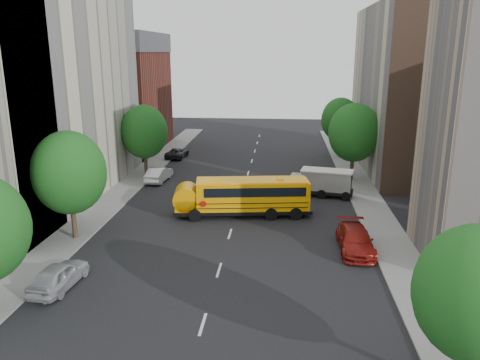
# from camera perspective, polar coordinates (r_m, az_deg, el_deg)

# --- Properties ---
(ground) EXTENTS (120.00, 120.00, 0.00)m
(ground) POSITION_cam_1_polar(r_m,az_deg,el_deg) (36.82, -0.89, -5.42)
(ground) COLOR black
(ground) RESTS_ON ground
(sidewalk_left) EXTENTS (3.00, 80.00, 0.12)m
(sidewalk_left) POSITION_cam_1_polar(r_m,az_deg,el_deg) (44.04, -15.23, -2.36)
(sidewalk_left) COLOR slate
(sidewalk_left) RESTS_ON ground
(sidewalk_right) EXTENTS (3.00, 80.00, 0.12)m
(sidewalk_right) POSITION_cam_1_polar(r_m,az_deg,el_deg) (42.04, 15.68, -3.24)
(sidewalk_right) COLOR slate
(sidewalk_right) RESTS_ON ground
(lane_markings) EXTENTS (0.15, 64.00, 0.01)m
(lane_markings) POSITION_cam_1_polar(r_m,az_deg,el_deg) (46.26, 0.44, -1.02)
(lane_markings) COLOR silver
(lane_markings) RESTS_ON ground
(building_left_cream) EXTENTS (10.00, 26.00, 20.00)m
(building_left_cream) POSITION_cam_1_polar(r_m,az_deg,el_deg) (45.81, -23.45, 10.30)
(building_left_cream) COLOR beige
(building_left_cream) RESTS_ON ground
(building_left_redbrick) EXTENTS (10.00, 15.00, 13.00)m
(building_left_redbrick) POSITION_cam_1_polar(r_m,az_deg,el_deg) (66.23, -14.09, 9.25)
(building_left_redbrick) COLOR maroon
(building_left_redbrick) RESTS_ON ground
(building_right_far) EXTENTS (10.00, 22.00, 18.00)m
(building_right_far) POSITION_cam_1_polar(r_m,az_deg,el_deg) (56.20, 20.32, 10.30)
(building_right_far) COLOR #BDB393
(building_right_far) RESTS_ON ground
(building_right_sidewall) EXTENTS (10.10, 0.30, 18.00)m
(building_right_sidewall) POSITION_cam_1_polar(r_m,az_deg,el_deg) (45.69, 23.77, 8.99)
(building_right_sidewall) COLOR brown
(building_right_sidewall) RESTS_ON ground
(street_tree_1) EXTENTS (5.12, 5.12, 7.90)m
(street_tree_1) POSITION_cam_1_polar(r_m,az_deg,el_deg) (34.58, -20.11, 0.84)
(street_tree_1) COLOR #38281C
(street_tree_1) RESTS_ON ground
(street_tree_2) EXTENTS (4.99, 4.99, 7.71)m
(street_tree_2) POSITION_cam_1_polar(r_m,az_deg,el_deg) (51.08, -11.61, 5.79)
(street_tree_2) COLOR #38281C
(street_tree_2) RESTS_ON ground
(street_tree_3) EXTENTS (4.61, 4.61, 7.11)m
(street_tree_3) POSITION_cam_1_polar(r_m,az_deg,el_deg) (19.75, 26.89, -12.33)
(street_tree_3) COLOR #38281C
(street_tree_3) RESTS_ON ground
(street_tree_4) EXTENTS (5.25, 5.25, 8.10)m
(street_tree_4) POSITION_cam_1_polar(r_m,az_deg,el_deg) (49.41, 13.74, 5.64)
(street_tree_4) COLOR #38281C
(street_tree_4) RESTS_ON ground
(street_tree_5) EXTENTS (4.86, 4.86, 7.51)m
(street_tree_5) POSITION_cam_1_polar(r_m,az_deg,el_deg) (61.22, 12.15, 7.20)
(street_tree_5) COLOR #38281C
(street_tree_5) RESTS_ON ground
(school_bus) EXTENTS (11.36, 4.01, 3.14)m
(school_bus) POSITION_cam_1_polar(r_m,az_deg,el_deg) (38.22, 0.22, -1.85)
(school_bus) COLOR black
(school_bus) RESTS_ON ground
(safari_truck) EXTENTS (6.15, 3.21, 2.51)m
(safari_truck) POSITION_cam_1_polar(r_m,az_deg,el_deg) (44.30, 9.93, -0.23)
(safari_truck) COLOR black
(safari_truck) RESTS_ON ground
(parked_car_0) EXTENTS (2.20, 4.60, 1.52)m
(parked_car_0) POSITION_cam_1_polar(r_m,az_deg,el_deg) (29.11, -21.21, -10.79)
(parked_car_0) COLOR #ADAEB4
(parked_car_0) RESTS_ON ground
(parked_car_1) EXTENTS (2.01, 4.70, 1.51)m
(parked_car_1) POSITION_cam_1_polar(r_m,az_deg,el_deg) (49.37, -9.86, 0.71)
(parked_car_1) COLOR silver
(parked_car_1) RESTS_ON ground
(parked_car_2) EXTENTS (2.49, 4.73, 1.27)m
(parked_car_2) POSITION_cam_1_polar(r_m,az_deg,el_deg) (60.05, -7.68, 3.30)
(parked_car_2) COLOR black
(parked_car_2) RESTS_ON ground
(parked_car_3) EXTENTS (2.24, 5.43, 1.57)m
(parked_car_3) POSITION_cam_1_polar(r_m,az_deg,el_deg) (32.82, 13.87, -7.09)
(parked_car_3) COLOR maroon
(parked_car_3) RESTS_ON ground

